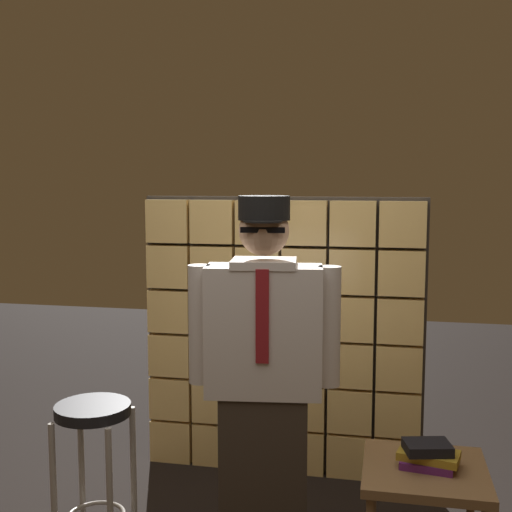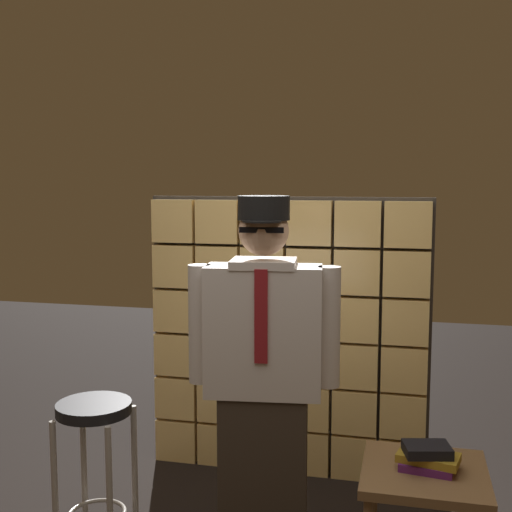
% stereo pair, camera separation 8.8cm
% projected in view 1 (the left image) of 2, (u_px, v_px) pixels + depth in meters
% --- Properties ---
extents(glass_block_wall, '(1.68, 0.10, 1.68)m').
position_uv_depth(glass_block_wall, '(281.00, 338.00, 3.88)').
color(glass_block_wall, '#F2C672').
rests_on(glass_block_wall, ground).
extents(standing_person, '(0.68, 0.32, 1.69)m').
position_uv_depth(standing_person, '(264.00, 379.00, 2.89)').
color(standing_person, '#382D23').
rests_on(standing_person, ground).
extents(bar_stool, '(0.34, 0.34, 0.76)m').
position_uv_depth(bar_stool, '(94.00, 445.00, 2.94)').
color(bar_stool, black).
rests_on(bar_stool, ground).
extents(side_table, '(0.52, 0.52, 0.55)m').
position_uv_depth(side_table, '(424.00, 484.00, 2.76)').
color(side_table, brown).
rests_on(side_table, ground).
extents(book_stack, '(0.27, 0.22, 0.11)m').
position_uv_depth(book_stack, '(428.00, 455.00, 2.76)').
color(book_stack, '#591E66').
rests_on(book_stack, side_table).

